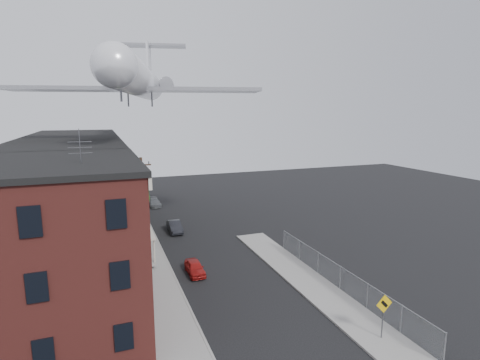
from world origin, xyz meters
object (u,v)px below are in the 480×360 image
object	(u,v)px
car_mid	(175,227)
car_far	(154,202)
car_near	(195,268)
warning_sign	(384,310)
street_tree	(137,195)
utility_pole	(143,204)
airplane	(139,80)

from	to	relation	value
car_mid	car_far	bearing A→B (deg)	92.72
car_mid	car_near	bearing A→B (deg)	-92.17
warning_sign	car_far	world-z (taller)	warning_sign
street_tree	car_mid	world-z (taller)	street_tree
car_near	warning_sign	bearing A→B (deg)	-57.62
utility_pole	car_near	xyz separation A→B (m)	(3.24, -6.41, -4.13)
utility_pole	car_far	world-z (taller)	utility_pole
street_tree	warning_sign	bearing A→B (deg)	-69.42
car_far	airplane	xyz separation A→B (m)	(-2.42, -10.19, 15.82)
utility_pole	car_mid	xyz separation A→B (m)	(3.80, 5.06, -4.07)
street_tree	car_near	bearing A→B (deg)	-79.90
car_mid	warning_sign	bearing A→B (deg)	-72.28
car_near	street_tree	bearing A→B (deg)	100.21
street_tree	car_near	size ratio (longest dim) A/B	1.63
car_near	car_mid	distance (m)	11.49
utility_pole	car_near	size ratio (longest dim) A/B	2.83
street_tree	car_mid	bearing A→B (deg)	-54.47
utility_pole	car_far	size ratio (longest dim) A/B	2.39
utility_pole	street_tree	size ratio (longest dim) A/B	1.73
warning_sign	street_tree	bearing A→B (deg)	110.58
airplane	street_tree	bearing A→B (deg)	103.46
car_far	warning_sign	bearing A→B (deg)	-79.28
warning_sign	utility_pole	bearing A→B (deg)	120.48
warning_sign	car_near	xyz separation A→B (m)	(-7.96, 12.61, -1.34)
car_far	street_tree	bearing A→B (deg)	-112.78
car_mid	car_far	xyz separation A→B (m)	(-0.46, 12.56, -0.06)
street_tree	utility_pole	bearing A→B (deg)	-91.89
warning_sign	car_far	size ratio (longest dim) A/B	0.74
utility_pole	street_tree	distance (m)	10.00
warning_sign	airplane	size ratio (longest dim) A/B	0.10
street_tree	car_far	bearing A→B (deg)	68.60
utility_pole	car_mid	bearing A→B (deg)	53.10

